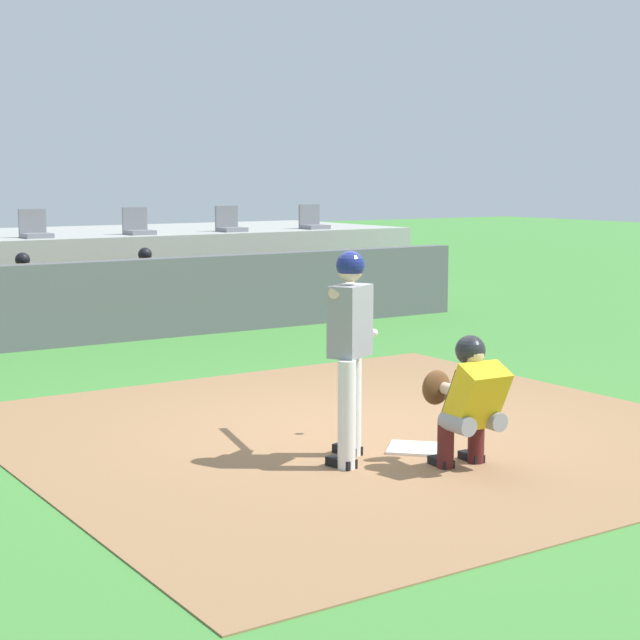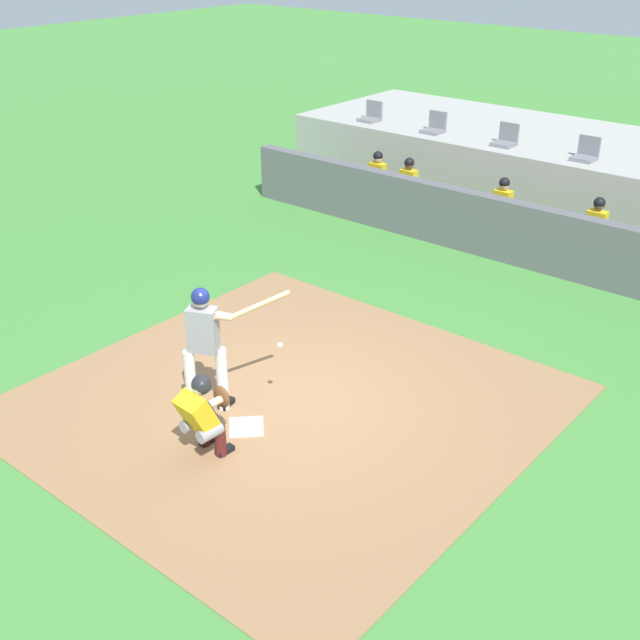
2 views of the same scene
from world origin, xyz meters
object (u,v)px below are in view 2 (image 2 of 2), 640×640
object	(u,v)px
batter_at_plate	(206,342)
catcher_crouched	(204,412)
home_plate	(246,427)
dugout_player_1	(405,187)
stadium_seat_3	(586,153)
dugout_player_3	(593,231)
stadium_seat_0	(371,115)
stadium_seat_1	(435,127)
dugout_player_2	(499,209)
dugout_player_0	(374,180)
stadium_seat_2	(506,139)

from	to	relation	value
batter_at_plate	catcher_crouched	bearing A→B (deg)	-46.03
home_plate	batter_at_plate	bearing A→B (deg)	178.80
dugout_player_1	stadium_seat_3	world-z (taller)	stadium_seat_3
batter_at_plate	dugout_player_3	distance (m)	8.34
dugout_player_1	stadium_seat_0	distance (m)	3.30
batter_at_plate	stadium_seat_3	xyz separation A→B (m)	(0.68, 10.16, 0.50)
batter_at_plate	dugout_player_3	xyz separation A→B (m)	(1.82, 8.13, -0.36)
catcher_crouched	home_plate	bearing A→B (deg)	90.45
dugout_player_3	stadium_seat_1	xyz separation A→B (m)	(-4.85, 2.03, 0.86)
dugout_player_2	dugout_player_3	size ratio (longest dim) A/B	1.00
home_plate	catcher_crouched	xyz separation A→B (m)	(0.01, -0.70, 0.59)
dugout_player_2	batter_at_plate	bearing A→B (deg)	-88.98
stadium_seat_3	stadium_seat_0	bearing A→B (deg)	180.00
catcher_crouched	stadium_seat_3	size ratio (longest dim) A/B	3.59
stadium_seat_0	stadium_seat_3	world-z (taller)	same
dugout_player_0	stadium_seat_1	size ratio (longest dim) A/B	2.71
dugout_player_1	home_plate	bearing A→B (deg)	-69.03
stadium_seat_1	dugout_player_0	bearing A→B (deg)	-96.88
batter_at_plate	dugout_player_2	xyz separation A→B (m)	(-0.14, 8.13, -0.36)
dugout_player_1	stadium_seat_2	distance (m)	2.54
batter_at_plate	dugout_player_2	bearing A→B (deg)	91.02
stadium_seat_0	stadium_seat_2	distance (m)	3.71
stadium_seat_3	stadium_seat_2	bearing A→B (deg)	180.00
stadium_seat_1	dugout_player_2	bearing A→B (deg)	-35.18
dugout_player_1	stadium_seat_3	bearing A→B (deg)	33.10
stadium_seat_3	dugout_player_3	bearing A→B (deg)	-60.75
dugout_player_2	stadium_seat_2	distance (m)	2.44
dugout_player_2	stadium_seat_3	xyz separation A→B (m)	(0.83, 2.03, 0.86)
home_plate	stadium_seat_2	bearing A→B (deg)	100.34
batter_at_plate	stadium_seat_0	distance (m)	11.29
catcher_crouched	dugout_player_2	world-z (taller)	dugout_player_2
stadium_seat_0	home_plate	bearing A→B (deg)	-61.31
home_plate	stadium_seat_2	xyz separation A→B (m)	(-1.86, 10.18, 1.51)
batter_at_plate	dugout_player_1	world-z (taller)	batter_at_plate
home_plate	stadium_seat_2	world-z (taller)	stadium_seat_2
dugout_player_3	stadium_seat_2	bearing A→B (deg)	145.82
dugout_player_0	stadium_seat_1	bearing A→B (deg)	83.12
stadium_seat_3	dugout_player_0	bearing A→B (deg)	-152.80
dugout_player_0	dugout_player_1	world-z (taller)	same
dugout_player_3	stadium_seat_0	distance (m)	7.07
stadium_seat_2	stadium_seat_0	bearing A→B (deg)	180.00
dugout_player_2	dugout_player_3	bearing A→B (deg)	0.00
home_plate	batter_at_plate	world-z (taller)	batter_at_plate
catcher_crouched	stadium_seat_2	xyz separation A→B (m)	(-1.86, 10.88, 0.93)
dugout_player_3	stadium_seat_3	xyz separation A→B (m)	(-1.14, 2.03, 0.86)
dugout_player_2	stadium_seat_3	size ratio (longest dim) A/B	2.71
batter_at_plate	dugout_player_1	xyz separation A→B (m)	(-2.44, 8.13, -0.36)
home_plate	stadium_seat_1	bearing A→B (deg)	110.05
dugout_player_3	stadium_seat_2	world-z (taller)	stadium_seat_2
catcher_crouched	stadium_seat_3	bearing A→B (deg)	90.03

